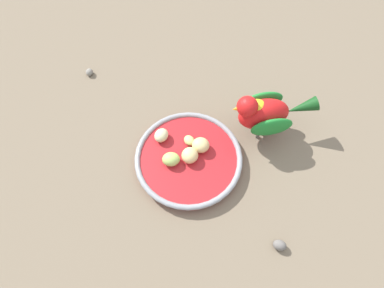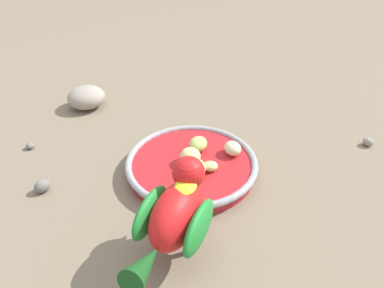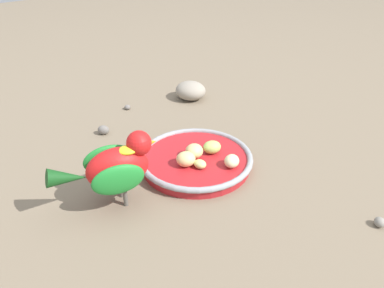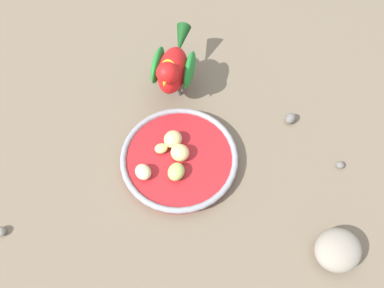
{
  "view_description": "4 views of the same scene",
  "coord_description": "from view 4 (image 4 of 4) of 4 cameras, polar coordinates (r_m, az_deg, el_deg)",
  "views": [
    {
      "loc": [
        -0.11,
        -0.33,
        0.7
      ],
      "look_at": [
        0.02,
        -0.01,
        0.07
      ],
      "focal_mm": 31.94,
      "sensor_mm": 36.0,
      "label": 1
    },
    {
      "loc": [
        0.53,
        0.07,
        0.44
      ],
      "look_at": [
        0.0,
        -0.02,
        0.06
      ],
      "focal_mm": 34.78,
      "sensor_mm": 36.0,
      "label": 2
    },
    {
      "loc": [
        0.43,
        0.54,
        0.47
      ],
      "look_at": [
        0.03,
        -0.01,
        0.06
      ],
      "focal_mm": 37.31,
      "sensor_mm": 36.0,
      "label": 3
    },
    {
      "loc": [
        -0.37,
        -0.04,
        0.74
      ],
      "look_at": [
        0.02,
        -0.05,
        0.06
      ],
      "focal_mm": 37.39,
      "sensor_mm": 36.0,
      "label": 4
    }
  ],
  "objects": [
    {
      "name": "feeding_bowl",
      "position": [
        0.81,
        -1.84,
        -2.13
      ],
      "size": [
        0.24,
        0.24,
        0.03
      ],
      "color": "#AD1E23",
      "rests_on": "ground_plane"
    },
    {
      "name": "pebble_2",
      "position": [
        0.84,
        -25.64,
        -11.17
      ],
      "size": [
        0.03,
        0.03,
        0.02
      ],
      "primitive_type": "ellipsoid",
      "rotation": [
        0.0,
        0.0,
        4.15
      ],
      "color": "gray",
      "rests_on": "ground_plane"
    },
    {
      "name": "apple_piece_4",
      "position": [
        0.78,
        -2.27,
        -3.97
      ],
      "size": [
        0.05,
        0.04,
        0.03
      ],
      "primitive_type": "ellipsoid",
      "rotation": [
        0.0,
        0.0,
        2.78
      ],
      "color": "#B2CC66",
      "rests_on": "feeding_bowl"
    },
    {
      "name": "apple_piece_0",
      "position": [
        0.81,
        -4.41,
        -0.63
      ],
      "size": [
        0.03,
        0.03,
        0.02
      ],
      "primitive_type": "ellipsoid",
      "rotation": [
        0.0,
        0.0,
        4.94
      ],
      "color": "#C6D17A",
      "rests_on": "feeding_bowl"
    },
    {
      "name": "apple_piece_2",
      "position": [
        0.78,
        -6.99,
        -3.98
      ],
      "size": [
        0.05,
        0.04,
        0.03
      ],
      "primitive_type": "ellipsoid",
      "rotation": [
        0.0,
        0.0,
        3.78
      ],
      "color": "beige",
      "rests_on": "feeding_bowl"
    },
    {
      "name": "rock_large",
      "position": [
        0.78,
        20.1,
        -14.02
      ],
      "size": [
        0.11,
        0.11,
        0.05
      ],
      "primitive_type": "ellipsoid",
      "rotation": [
        0.0,
        0.0,
        2.05
      ],
      "color": "gray",
      "rests_on": "ground_plane"
    },
    {
      "name": "apple_piece_1",
      "position": [
        0.8,
        -1.73,
        -1.24
      ],
      "size": [
        0.05,
        0.05,
        0.03
      ],
      "primitive_type": "ellipsoid",
      "rotation": [
        0.0,
        0.0,
        0.86
      ],
      "color": "#E5C67F",
      "rests_on": "feeding_bowl"
    },
    {
      "name": "apple_piece_3",
      "position": [
        0.81,
        -2.74,
        0.7
      ],
      "size": [
        0.05,
        0.05,
        0.03
      ],
      "primitive_type": "ellipsoid",
      "rotation": [
        0.0,
        0.0,
        2.63
      ],
      "color": "#E5C67F",
      "rests_on": "feeding_bowl"
    },
    {
      "name": "pebble_1",
      "position": [
        0.89,
        13.88,
        3.56
      ],
      "size": [
        0.03,
        0.03,
        0.02
      ],
      "primitive_type": "ellipsoid",
      "rotation": [
        0.0,
        0.0,
        2.43
      ],
      "color": "slate",
      "rests_on": "ground_plane"
    },
    {
      "name": "pebble_0",
      "position": [
        0.87,
        20.38,
        -2.83
      ],
      "size": [
        0.02,
        0.02,
        0.01
      ],
      "primitive_type": "ellipsoid",
      "rotation": [
        0.0,
        0.0,
        1.09
      ],
      "color": "slate",
      "rests_on": "ground_plane"
    },
    {
      "name": "ground_plane",
      "position": [
        0.82,
        -3.2,
        -3.19
      ],
      "size": [
        4.0,
        4.0,
        0.0
      ],
      "primitive_type": "plane",
      "color": "#756651"
    },
    {
      "name": "parrot",
      "position": [
        0.87,
        -2.74,
        10.86
      ],
      "size": [
        0.2,
        0.11,
        0.14
      ],
      "rotation": [
        0.0,
        0.0,
        -3.36
      ],
      "color": "#59544C",
      "rests_on": "ground_plane"
    }
  ]
}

